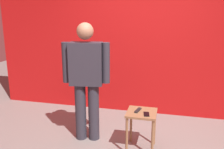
# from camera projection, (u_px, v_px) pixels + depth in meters

# --- Properties ---
(back_wall_red) EXTENTS (5.70, 0.12, 3.36)m
(back_wall_red) POSITION_uv_depth(u_px,v_px,m) (140.00, 25.00, 4.45)
(back_wall_red) COLOR red
(back_wall_red) RESTS_ON ground_plane
(standing_person) EXTENTS (0.70, 0.31, 1.76)m
(standing_person) POSITION_uv_depth(u_px,v_px,m) (86.00, 77.00, 3.54)
(standing_person) COLOR #2D2D38
(standing_person) RESTS_ON ground_plane
(side_table) EXTENTS (0.41, 0.41, 0.56)m
(side_table) POSITION_uv_depth(u_px,v_px,m) (141.00, 120.00, 3.37)
(side_table) COLOR olive
(side_table) RESTS_ON ground_plane
(cell_phone) EXTENTS (0.09, 0.15, 0.01)m
(cell_phone) POSITION_uv_depth(u_px,v_px,m) (146.00, 114.00, 3.25)
(cell_phone) COLOR black
(cell_phone) RESTS_ON side_table
(tv_remote) EXTENTS (0.08, 0.18, 0.02)m
(tv_remote) POSITION_uv_depth(u_px,v_px,m) (138.00, 110.00, 3.37)
(tv_remote) COLOR black
(tv_remote) RESTS_ON side_table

